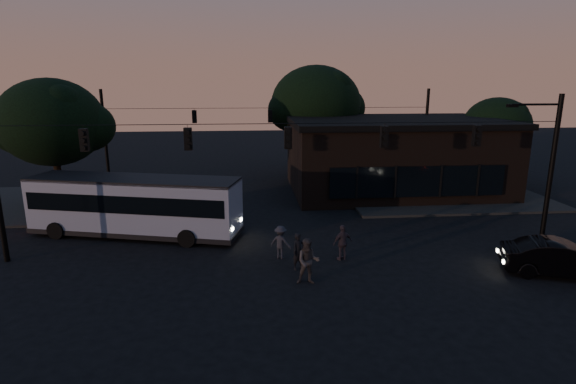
{
  "coord_description": "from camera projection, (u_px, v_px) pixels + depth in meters",
  "views": [
    {
      "loc": [
        -1.84,
        -16.4,
        8.05
      ],
      "look_at": [
        0.0,
        4.0,
        3.0
      ],
      "focal_mm": 28.0,
      "sensor_mm": 36.0,
      "label": 1
    }
  ],
  "objects": [
    {
      "name": "ground",
      "position": [
        297.0,
        289.0,
        17.95
      ],
      "size": [
        120.0,
        120.0,
        0.0
      ],
      "primitive_type": "plane",
      "color": "black",
      "rests_on": "ground"
    },
    {
      "name": "sidewalk_far_right",
      "position": [
        440.0,
        195.0,
        32.52
      ],
      "size": [
        14.0,
        10.0,
        0.15
      ],
      "primitive_type": "cube",
      "color": "black",
      "rests_on": "ground"
    },
    {
      "name": "sidewalk_far_left",
      "position": [
        68.0,
        203.0,
        30.25
      ],
      "size": [
        14.0,
        10.0,
        0.15
      ],
      "primitive_type": "cube",
      "color": "black",
      "rests_on": "ground"
    },
    {
      "name": "building",
      "position": [
        393.0,
        155.0,
        33.53
      ],
      "size": [
        15.4,
        10.41,
        5.4
      ],
      "color": "black",
      "rests_on": "ground"
    },
    {
      "name": "tree_behind",
      "position": [
        316.0,
        104.0,
        38.09
      ],
      "size": [
        7.6,
        7.6,
        9.43
      ],
      "color": "black",
      "rests_on": "ground"
    },
    {
      "name": "tree_right",
      "position": [
        497.0,
        126.0,
        35.81
      ],
      "size": [
        5.2,
        5.2,
        6.86
      ],
      "color": "black",
      "rests_on": "ground"
    },
    {
      "name": "tree_left",
      "position": [
        52.0,
        122.0,
        27.97
      ],
      "size": [
        6.4,
        6.4,
        8.3
      ],
      "color": "black",
      "rests_on": "ground"
    },
    {
      "name": "signal_rig_near",
      "position": [
        288.0,
        162.0,
        20.75
      ],
      "size": [
        26.24,
        0.3,
        7.5
      ],
      "color": "black",
      "rests_on": "ground"
    },
    {
      "name": "signal_rig_far",
      "position": [
        270.0,
        130.0,
        36.28
      ],
      "size": [
        26.24,
        0.3,
        7.5
      ],
      "color": "black",
      "rests_on": "ground"
    },
    {
      "name": "bus",
      "position": [
        135.0,
        203.0,
        23.78
      ],
      "size": [
        11.52,
        5.35,
        3.16
      ],
      "rotation": [
        0.0,
        0.0,
        -0.26
      ],
      "color": "gray",
      "rests_on": "ground"
    },
    {
      "name": "car",
      "position": [
        561.0,
        259.0,
        18.98
      ],
      "size": [
        4.9,
        3.06,
        1.53
      ],
      "primitive_type": "imported",
      "rotation": [
        0.0,
        0.0,
        1.23
      ],
      "color": "black",
      "rests_on": "ground"
    },
    {
      "name": "pedestrian_a",
      "position": [
        298.0,
        251.0,
        19.62
      ],
      "size": [
        0.72,
        0.65,
        1.66
      ],
      "primitive_type": "imported",
      "rotation": [
        0.0,
        0.0,
        0.53
      ],
      "color": "black",
      "rests_on": "ground"
    },
    {
      "name": "pedestrian_b",
      "position": [
        308.0,
        261.0,
        18.18
      ],
      "size": [
        1.0,
        0.81,
        1.93
      ],
      "primitive_type": "imported",
      "rotation": [
        0.0,
        0.0,
        -0.09
      ],
      "color": "#302C2C",
      "rests_on": "ground"
    },
    {
      "name": "pedestrian_c",
      "position": [
        343.0,
        243.0,
        20.66
      ],
      "size": [
        1.07,
        0.73,
        1.68
      ],
      "primitive_type": "imported",
      "rotation": [
        0.0,
        0.0,
        3.49
      ],
      "color": "#2F262F",
      "rests_on": "ground"
    },
    {
      "name": "pedestrian_d",
      "position": [
        281.0,
        242.0,
        20.86
      ],
      "size": [
        1.17,
        0.99,
        1.58
      ],
      "primitive_type": "imported",
      "rotation": [
        0.0,
        0.0,
        2.65
      ],
      "color": "#22222B",
      "rests_on": "ground"
    }
  ]
}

